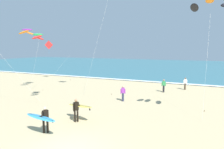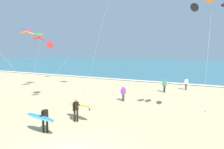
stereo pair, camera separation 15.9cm
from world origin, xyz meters
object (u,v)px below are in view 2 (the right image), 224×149
surfer_lead (43,117)px  bystander_purple_top (123,93)px  kite_arc_violet_low (28,32)px  kite_arc_amber_distant (210,5)px  kite_arc_emerald_mid (38,37)px  surfer_trailing (78,107)px  bystander_white_top (186,84)px  kite_diamond_scarlet_far (50,46)px  bystander_green_top (164,86)px

surfer_lead → bystander_purple_top: (1.75, 9.27, -0.24)m
kite_arc_violet_low → kite_arc_amber_distant: bearing=-8.2°
kite_arc_emerald_mid → kite_arc_violet_low: bearing=144.1°
surfer_trailing → bystander_white_top: bearing=67.2°
kite_diamond_scarlet_far → surfer_lead: bearing=-50.0°
kite_arc_amber_distant → kite_arc_emerald_mid: bearing=-175.2°
surfer_lead → bystander_purple_top: 9.44m
kite_arc_amber_distant → bystander_purple_top: kite_arc_amber_distant is taller
kite_arc_violet_low → bystander_white_top: size_ratio=4.81×
kite_arc_violet_low → bystander_green_top: size_ratio=4.81×
surfer_lead → kite_arc_amber_distant: size_ratio=0.28×
kite_diamond_scarlet_far → kite_arc_violet_low: size_ratio=0.86×
kite_diamond_scarlet_far → bystander_green_top: kite_diamond_scarlet_far is taller
kite_arc_violet_low → kite_arc_amber_distant: kite_arc_amber_distant is taller
kite_arc_emerald_mid → kite_arc_amber_distant: kite_arc_amber_distant is taller
bystander_green_top → bystander_purple_top: bearing=-117.4°
surfer_lead → bystander_purple_top: size_ratio=1.50×
kite_arc_emerald_mid → surfer_trailing: bearing=-22.6°
kite_arc_amber_distant → bystander_purple_top: (-7.33, 2.85, -7.44)m
kite_arc_emerald_mid → bystander_green_top: 15.11m
kite_diamond_scarlet_far → kite_arc_amber_distant: bearing=-24.4°
surfer_trailing → kite_diamond_scarlet_far: size_ratio=0.39×
surfer_lead → kite_arc_emerald_mid: (-5.19, 5.23, 5.32)m
surfer_lead → kite_arc_violet_low: kite_arc_violet_low is taller
bystander_white_top → surfer_lead: bearing=-111.7°
surfer_trailing → kite_arc_amber_distant: kite_arc_amber_distant is taller
kite_arc_emerald_mid → kite_arc_amber_distant: bearing=4.8°
kite_arc_emerald_mid → bystander_green_top: bearing=44.7°
surfer_lead → bystander_white_top: surfer_lead is taller
kite_arc_amber_distant → kite_diamond_scarlet_far: bearing=155.6°
kite_diamond_scarlet_far → kite_arc_amber_distant: kite_arc_amber_distant is taller
kite_arc_emerald_mid → kite_arc_violet_low: 6.97m
bystander_purple_top → kite_arc_amber_distant: bearing=-21.2°
kite_diamond_scarlet_far → bystander_green_top: size_ratio=4.13×
bystander_white_top → bystander_purple_top: size_ratio=1.00×
kite_arc_emerald_mid → bystander_green_top: kite_arc_emerald_mid is taller
surfer_trailing → kite_diamond_scarlet_far: 21.33m
kite_arc_violet_low → bystander_green_top: kite_arc_violet_low is taller
kite_diamond_scarlet_far → bystander_purple_top: size_ratio=4.13×
kite_arc_violet_low → kite_arc_amber_distant: 20.10m
bystander_white_top → kite_diamond_scarlet_far: bearing=-178.2°
kite_arc_amber_distant → bystander_green_top: bearing=116.3°
surfer_trailing → kite_arc_amber_distant: 11.61m
surfer_trailing → kite_arc_violet_low: kite_arc_violet_low is taller
kite_arc_emerald_mid → bystander_green_top: (9.98, 9.89, -5.56)m
surfer_lead → surfer_trailing: 2.85m
kite_arc_emerald_mid → bystander_white_top: 18.36m
kite_diamond_scarlet_far → kite_arc_violet_low: bearing=-65.4°
kite_arc_violet_low → bystander_green_top: (15.57, 5.84, -6.47)m
kite_diamond_scarlet_far → bystander_white_top: (21.40, 0.66, -4.88)m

